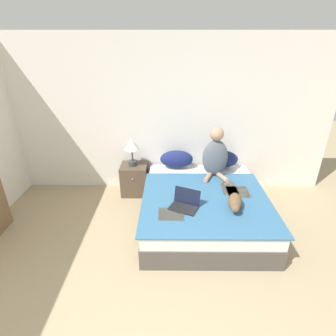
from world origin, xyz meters
TOP-DOWN VIEW (x-y plane):
  - wall_back at (0.00, 3.55)m, footprint 5.74×0.05m
  - bed at (0.69, 2.50)m, footprint 1.73×1.96m
  - pillow_near at (0.31, 3.33)m, footprint 0.55×0.25m
  - pillow_far at (1.06, 3.33)m, footprint 0.55×0.25m
  - person_sitting at (0.90, 3.04)m, footprint 0.39×0.38m
  - cat_tabby at (1.02, 2.11)m, footprint 0.26×0.50m
  - laptop_open at (0.39, 2.13)m, footprint 0.42×0.38m
  - nightstand at (-0.41, 3.27)m, footprint 0.44×0.43m
  - table_lamp at (-0.42, 3.28)m, footprint 0.24×0.24m

SIDE VIEW (x-z plane):
  - bed at x=0.69m, z-range 0.00..0.47m
  - nightstand at x=-0.41m, z-range 0.00..0.53m
  - laptop_open at x=0.39m, z-range 0.41..0.63m
  - cat_tabby at x=1.02m, z-range 0.47..0.65m
  - pillow_near at x=0.31m, z-range 0.47..0.77m
  - pillow_far at x=1.06m, z-range 0.47..0.77m
  - person_sitting at x=0.90m, z-range 0.42..1.20m
  - table_lamp at x=-0.42m, z-range 0.63..1.09m
  - wall_back at x=0.00m, z-range 0.00..2.55m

